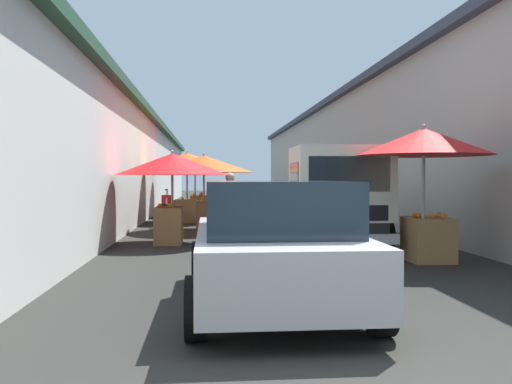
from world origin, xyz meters
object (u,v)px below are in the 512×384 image
delivery_truck (332,200)px  parked_scooter (165,212)px  fruit_stall_far_left (196,169)px  vendor_in_shade (322,196)px  fruit_stall_far_right (424,158)px  vendor_by_crates (230,201)px  fruit_stall_mid_lane (172,172)px  hatchback_car (272,242)px  fruit_stall_near_left (204,169)px  fruit_stall_near_right (187,166)px  plastic_stool (237,213)px

delivery_truck → parked_scooter: bearing=34.4°
fruit_stall_far_left → vendor_in_shade: bearing=-140.1°
fruit_stall_far_right → vendor_by_crates: (3.70, 3.22, -0.91)m
vendor_in_shade → parked_scooter: 4.87m
fruit_stall_mid_lane → delivery_truck: (-1.47, -3.32, -0.57)m
vendor_by_crates → hatchback_car: bearing=-178.0°
fruit_stall_near_left → vendor_in_shade: bearing=-69.7°
fruit_stall_near_left → delivery_truck: fruit_stall_near_left is taller
fruit_stall_near_right → fruit_stall_far_left: size_ratio=0.97×
fruit_stall_near_left → delivery_truck: size_ratio=0.57×
fruit_stall_near_right → fruit_stall_mid_lane: 6.04m
fruit_stall_near_right → delivery_truck: 8.21m
hatchback_car → parked_scooter: (10.18, 2.04, -0.29)m
fruit_stall_far_left → plastic_stool: size_ratio=6.48×
delivery_truck → plastic_stool: delivery_truck is taller
plastic_stool → hatchback_car: bearing=178.9°
fruit_stall_mid_lane → plastic_stool: size_ratio=5.84×
vendor_in_shade → plastic_stool: bearing=63.6°
delivery_truck → parked_scooter: 6.77m
hatchback_car → delivery_truck: (4.61, -1.77, 0.30)m
hatchback_car → delivery_truck: delivery_truck is taller
vendor_by_crates → plastic_stool: bearing=-5.0°
fruit_stall_near_left → fruit_stall_far_right: bearing=-148.0°
fruit_stall_near_right → plastic_stool: bearing=-105.5°
fruit_stall_near_left → hatchback_car: 9.12m
vendor_in_shade → plastic_stool: 2.94m
fruit_stall_far_left → delivery_truck: bearing=-164.2°
fruit_stall_far_right → fruit_stall_far_left: (12.32, 4.22, 0.00)m
fruit_stall_mid_lane → vendor_in_shade: fruit_stall_mid_lane is taller
parked_scooter → vendor_by_crates: bearing=-153.4°
fruit_stall_near_right → vendor_by_crates: (-5.55, -1.22, -0.97)m
fruit_stall_far_right → parked_scooter: bearing=34.6°
fruit_stall_near_right → fruit_stall_far_left: 3.08m
fruit_stall_mid_lane → fruit_stall_far_left: (9.11, -0.33, 0.23)m
fruit_stall_far_right → delivery_truck: fruit_stall_far_right is taller
vendor_by_crates → fruit_stall_far_left: bearing=6.6°
fruit_stall_far_right → plastic_stool: bearing=17.5°
fruit_stall_far_left → plastic_stool: (-3.53, -1.45, -1.51)m
vendor_by_crates → parked_scooter: (3.61, 1.81, -0.48)m
fruit_stall_mid_lane → vendor_by_crates: fruit_stall_mid_lane is taller
delivery_truck → fruit_stall_far_left: bearing=15.8°
hatchback_car → plastic_stool: 11.67m
fruit_stall_far_right → fruit_stall_near_left: fruit_stall_far_right is taller
fruit_stall_near_right → vendor_by_crates: bearing=-167.6°
fruit_stall_mid_lane → vendor_in_shade: 6.16m
fruit_stall_mid_lane → hatchback_car: bearing=-165.7°
fruit_stall_far_left → vendor_in_shade: size_ratio=1.79×
fruit_stall_near_right → fruit_stall_mid_lane: bearing=179.0°
fruit_stall_mid_lane → hatchback_car: size_ratio=0.65×
vendor_in_shade → fruit_stall_near_left: bearing=110.3°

